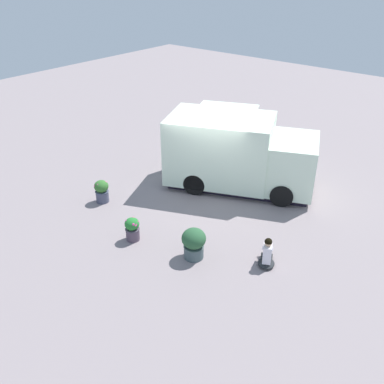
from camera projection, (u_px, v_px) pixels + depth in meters
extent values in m
plane|color=gray|center=(213.00, 190.00, 14.89)|extent=(40.00, 40.00, 0.00)
cube|color=silver|center=(220.00, 148.00, 14.75)|extent=(3.50, 4.13, 2.27)
cube|color=silver|center=(293.00, 164.00, 14.29)|extent=(2.61, 2.26, 1.72)
cube|color=black|center=(316.00, 158.00, 13.97)|extent=(1.69, 0.76, 0.66)
cube|color=black|center=(227.00, 133.00, 15.65)|extent=(0.79, 1.78, 0.79)
cube|color=white|center=(229.00, 105.00, 15.43)|extent=(1.39, 2.17, 0.03)
cube|color=black|center=(239.00, 183.00, 15.17)|extent=(3.58, 5.09, 0.21)
cylinder|color=black|center=(282.00, 195.00, 13.80)|extent=(0.50, 0.78, 0.75)
cylinder|color=black|center=(287.00, 169.00, 15.54)|extent=(0.50, 0.78, 0.75)
cylinder|color=black|center=(195.00, 184.00, 14.50)|extent=(0.50, 0.78, 0.75)
cylinder|color=black|center=(209.00, 160.00, 16.24)|extent=(0.50, 0.78, 0.75)
ellipsoid|color=#242729|center=(266.00, 263.00, 11.26)|extent=(0.67, 0.63, 0.13)
cube|color=#242729|center=(270.00, 259.00, 11.42)|extent=(0.37, 0.27, 0.11)
cube|color=#242729|center=(263.00, 258.00, 11.45)|extent=(0.37, 0.27, 0.11)
cube|color=white|center=(267.00, 253.00, 11.10)|extent=(0.38, 0.34, 0.51)
sphere|color=tan|center=(268.00, 243.00, 10.94)|extent=(0.20, 0.20, 0.20)
sphere|color=black|center=(268.00, 242.00, 10.92)|extent=(0.20, 0.20, 0.20)
cube|color=white|center=(271.00, 249.00, 11.18)|extent=(0.34, 0.24, 0.27)
cube|color=white|center=(264.00, 248.00, 11.21)|extent=(0.34, 0.24, 0.27)
cylinder|color=#D5B259|center=(268.00, 247.00, 11.37)|extent=(0.35, 0.35, 0.08)
cube|color=red|center=(268.00, 246.00, 11.36)|extent=(0.28, 0.28, 0.02)
cylinder|color=#43475E|center=(102.00, 196.00, 14.12)|extent=(0.42, 0.42, 0.40)
torus|color=#404961|center=(102.00, 191.00, 14.04)|extent=(0.45, 0.45, 0.04)
ellipsoid|color=#346D2C|center=(101.00, 186.00, 13.94)|extent=(0.47, 0.47, 0.40)
sphere|color=#F73C90|center=(98.00, 185.00, 13.77)|extent=(0.07, 0.07, 0.07)
sphere|color=#EB4283|center=(97.00, 186.00, 13.77)|extent=(0.06, 0.06, 0.06)
sphere|color=#E53B80|center=(100.00, 182.00, 14.06)|extent=(0.08, 0.08, 0.08)
sphere|color=#EE4498|center=(95.00, 186.00, 13.84)|extent=(0.09, 0.09, 0.09)
sphere|color=#F94C89|center=(106.00, 182.00, 13.94)|extent=(0.08, 0.08, 0.08)
cylinder|color=#4F4151|center=(133.00, 234.00, 12.23)|extent=(0.39, 0.39, 0.38)
torus|color=#4C4452|center=(132.00, 229.00, 12.14)|extent=(0.42, 0.42, 0.04)
ellipsoid|color=#26782F|center=(132.00, 224.00, 12.06)|extent=(0.42, 0.42, 0.36)
sphere|color=#EC3C94|center=(135.00, 226.00, 11.93)|extent=(0.08, 0.08, 0.08)
sphere|color=#D83879|center=(137.00, 222.00, 12.03)|extent=(0.07, 0.07, 0.07)
sphere|color=#DB3B8A|center=(127.00, 221.00, 12.02)|extent=(0.08, 0.08, 0.08)
sphere|color=#DE3885|center=(136.00, 224.00, 11.94)|extent=(0.07, 0.07, 0.07)
sphere|color=#CF3C82|center=(133.00, 224.00, 11.90)|extent=(0.09, 0.09, 0.09)
sphere|color=#E53C81|center=(133.00, 218.00, 12.11)|extent=(0.09, 0.09, 0.09)
cylinder|color=#445659|center=(194.00, 251.00, 11.51)|extent=(0.53, 0.53, 0.36)
torus|color=#465A59|center=(194.00, 246.00, 11.43)|extent=(0.56, 0.56, 0.04)
ellipsoid|color=#2A5835|center=(194.00, 238.00, 11.30)|extent=(0.66, 0.66, 0.56)
sphere|color=white|center=(187.00, 231.00, 11.32)|extent=(0.08, 0.08, 0.08)
sphere|color=white|center=(187.00, 239.00, 11.09)|extent=(0.05, 0.05, 0.05)
sphere|color=white|center=(199.00, 239.00, 11.07)|extent=(0.06, 0.06, 0.06)
sphere|color=white|center=(193.00, 230.00, 11.49)|extent=(0.09, 0.09, 0.09)
sphere|color=silver|center=(189.00, 242.00, 11.06)|extent=(0.08, 0.08, 0.08)
sphere|color=white|center=(197.00, 242.00, 11.04)|extent=(0.09, 0.09, 0.09)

